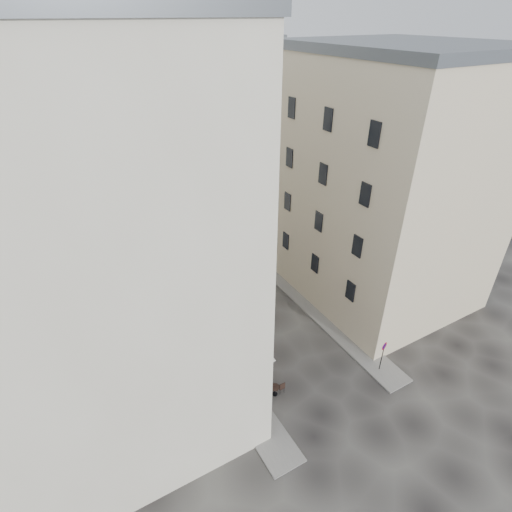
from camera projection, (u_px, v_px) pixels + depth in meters
ground at (289, 353)px, 27.58m from camera, size 90.00×90.00×0.00m
sidewalk_left at (206, 339)px, 28.63m from camera, size 2.00×22.00×0.12m
sidewalk_right at (315, 308)px, 31.67m from camera, size 2.00×18.00×0.12m
building_left at (90, 241)px, 20.01m from camera, size 12.20×16.20×20.60m
building_right at (386, 182)px, 29.73m from camera, size 12.20×14.20×18.60m
building_back at (169, 151)px, 36.40m from camera, size 18.20×10.20×18.60m
cafe_storefront at (225, 346)px, 25.53m from camera, size 1.74×7.30×3.50m
stone_steps at (213, 263)px, 36.70m from camera, size 9.00×3.15×0.80m
bollard_near at (255, 375)px, 25.20m from camera, size 0.12×0.12×0.98m
bollard_mid at (230, 341)px, 27.80m from camera, size 0.12×0.12×0.98m
bollard_far at (210, 313)px, 30.39m from camera, size 0.12×0.12×0.98m
no_parking_sign at (383, 351)px, 25.34m from camera, size 0.54×0.18×2.44m
bistro_table_a at (274, 389)px, 24.36m from camera, size 1.24×0.58×0.87m
bistro_table_b at (247, 365)px, 26.02m from camera, size 1.34×0.63×0.94m
bistro_table_c at (234, 349)px, 27.22m from camera, size 1.31×0.61×0.92m
bistro_table_d at (232, 341)px, 27.87m from camera, size 1.41×0.66×0.99m
bistro_table_e at (224, 331)px, 28.85m from camera, size 1.15×0.54×0.81m
pedestrian at (229, 327)px, 28.37m from camera, size 0.84×0.74×1.94m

